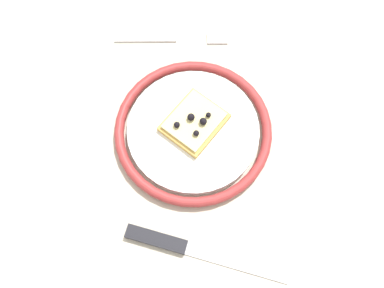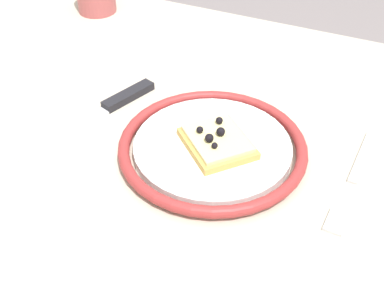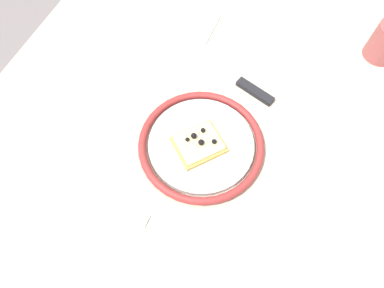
{
  "view_description": "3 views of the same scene",
  "coord_description": "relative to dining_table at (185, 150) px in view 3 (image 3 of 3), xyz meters",
  "views": [
    {
      "loc": [
        0.22,
        -0.06,
        1.3
      ],
      "look_at": [
        0.01,
        -0.05,
        0.76
      ],
      "focal_mm": 35.77,
      "sensor_mm": 36.0,
      "label": 1
    },
    {
      "loc": [
        -0.2,
        0.43,
        1.17
      ],
      "look_at": [
        0.0,
        -0.02,
        0.76
      ],
      "focal_mm": 46.97,
      "sensor_mm": 36.0,
      "label": 2
    },
    {
      "loc": [
        -0.29,
        -0.13,
        1.31
      ],
      "look_at": [
        -0.03,
        -0.03,
        0.76
      ],
      "focal_mm": 30.06,
      "sensor_mm": 36.0,
      "label": 3
    }
  ],
  "objects": [
    {
      "name": "knife",
      "position": [
        0.16,
        -0.08,
        0.09
      ],
      "size": [
        0.1,
        0.23,
        0.01
      ],
      "color": "silver",
      "rests_on": "dining_table"
    },
    {
      "name": "ground_plane",
      "position": [
        0.0,
        0.0,
        -0.65
      ],
      "size": [
        6.0,
        6.0,
        0.0
      ],
      "primitive_type": "plane",
      "color": "slate"
    },
    {
      "name": "pizza_slice_near",
      "position": [
        -0.02,
        -0.04,
        0.11
      ],
      "size": [
        0.12,
        0.12,
        0.03
      ],
      "color": "tan",
      "rests_on": "plate"
    },
    {
      "name": "dining_table",
      "position": [
        0.0,
        0.0,
        0.0
      ],
      "size": [
        1.16,
        0.9,
        0.73
      ],
      "color": "#BCB29E",
      "rests_on": "ground_plane"
    },
    {
      "name": "napkin",
      "position": [
        0.3,
        0.11,
        0.08
      ],
      "size": [
        0.12,
        0.15,
        0.0
      ],
      "primitive_type": "cube",
      "rotation": [
        0.0,
        0.0,
        -0.02
      ],
      "color": "white",
      "rests_on": "dining_table"
    },
    {
      "name": "plate",
      "position": [
        -0.02,
        -0.04,
        0.09
      ],
      "size": [
        0.25,
        0.25,
        0.02
      ],
      "color": "white",
      "rests_on": "dining_table"
    },
    {
      "name": "fork",
      "position": [
        -0.2,
        -0.07,
        0.08
      ],
      "size": [
        0.03,
        0.2,
        0.0
      ],
      "color": "silver",
      "rests_on": "dining_table"
    }
  ]
}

